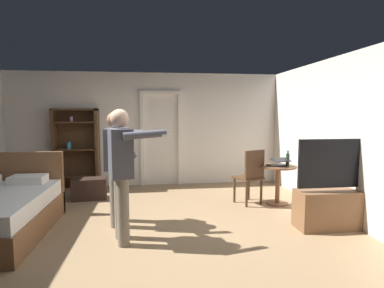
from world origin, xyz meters
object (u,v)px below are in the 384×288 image
(wooden_chair, at_px, (251,174))
(person_striped_shirt, at_px, (116,159))
(side_table, at_px, (278,178))
(tv_flatscreen, at_px, (336,202))
(suitcase_dark, at_px, (89,189))
(person_blue_shirt, at_px, (122,166))
(laptop, at_px, (278,163))
(bookshelf, at_px, (77,146))
(bottle_on_table, at_px, (288,160))

(wooden_chair, bearing_deg, person_striped_shirt, -162.97)
(side_table, bearing_deg, wooden_chair, 175.20)
(tv_flatscreen, height_order, person_striped_shirt, person_striped_shirt)
(person_striped_shirt, distance_m, suitcase_dark, 1.75)
(tv_flatscreen, relative_size, person_blue_shirt, 0.76)
(laptop, bearing_deg, suitcase_dark, 166.64)
(tv_flatscreen, relative_size, side_table, 1.83)
(side_table, xyz_separation_m, person_blue_shirt, (-2.62, -1.33, 0.51))
(bookshelf, xyz_separation_m, laptop, (3.81, -1.69, -0.19))
(side_table, distance_m, laptop, 0.28)
(side_table, relative_size, suitcase_dark, 1.11)
(side_table, height_order, person_blue_shirt, person_blue_shirt)
(tv_flatscreen, bearing_deg, bookshelf, 145.61)
(laptop, height_order, person_striped_shirt, person_striped_shirt)
(bookshelf, bearing_deg, bottle_on_table, -23.47)
(wooden_chair, distance_m, suitcase_dark, 3.05)
(bottle_on_table, bearing_deg, wooden_chair, 169.11)
(person_blue_shirt, bearing_deg, tv_flatscreen, 1.96)
(bottle_on_table, height_order, suitcase_dark, bottle_on_table)
(laptop, xyz_separation_m, bottle_on_table, (0.16, -0.04, 0.07))
(tv_flatscreen, relative_size, wooden_chair, 1.29)
(bookshelf, distance_m, tv_flatscreen, 5.11)
(side_table, height_order, suitcase_dark, side_table)
(bookshelf, xyz_separation_m, person_blue_shirt, (1.22, -2.97, 0.05))
(side_table, xyz_separation_m, laptop, (-0.02, -0.04, 0.28))
(side_table, bearing_deg, bottle_on_table, -29.74)
(tv_flatscreen, xyz_separation_m, side_table, (-0.36, 1.22, 0.10))
(tv_flatscreen, xyz_separation_m, suitcase_dark, (-3.79, 1.99, -0.18))
(bookshelf, relative_size, suitcase_dark, 2.75)
(wooden_chair, height_order, person_blue_shirt, person_blue_shirt)
(tv_flatscreen, height_order, suitcase_dark, tv_flatscreen)
(wooden_chair, bearing_deg, laptop, -10.07)
(bottle_on_table, height_order, person_striped_shirt, person_striped_shirt)
(bookshelf, bearing_deg, person_striped_shirt, -64.91)
(laptop, distance_m, suitcase_dark, 3.54)
(bookshelf, xyz_separation_m, person_striped_shirt, (1.08, -2.30, 0.02))
(wooden_chair, relative_size, suitcase_dark, 1.57)
(tv_flatscreen, distance_m, bottle_on_table, 1.25)
(tv_flatscreen, relative_size, suitcase_dark, 2.04)
(laptop, height_order, suitcase_dark, laptop)
(bottle_on_table, bearing_deg, laptop, 166.72)
(side_table, distance_m, suitcase_dark, 3.52)
(suitcase_dark, bearing_deg, bookshelf, 108.88)
(laptop, height_order, person_blue_shirt, person_blue_shirt)
(laptop, relative_size, wooden_chair, 0.40)
(side_table, height_order, laptop, laptop)
(bookshelf, distance_m, person_striped_shirt, 2.54)
(person_striped_shirt, bearing_deg, bookshelf, 115.09)
(person_striped_shirt, bearing_deg, tv_flatscreen, -10.37)
(person_blue_shirt, bearing_deg, bookshelf, 112.26)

